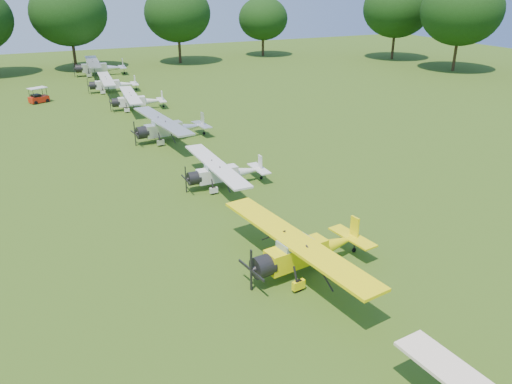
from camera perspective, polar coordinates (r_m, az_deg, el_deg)
ground at (r=30.13m, az=-3.05°, el=-1.98°), size 160.00×160.00×0.00m
tree_belt at (r=29.33m, az=3.14°, el=13.79°), size 137.36×130.27×14.52m
aircraft_2 at (r=23.55m, az=5.60°, el=-6.45°), size 6.57×10.43×2.05m
aircraft_3 at (r=33.17m, az=-3.77°, el=2.38°), size 5.70×9.05×1.79m
aircraft_4 at (r=43.50m, az=-9.92°, el=7.38°), size 6.63×10.55×2.07m
aircraft_5 at (r=55.02m, az=-13.58°, el=10.23°), size 5.82×9.27×1.82m
aircraft_6 at (r=64.77m, az=-16.23°, el=11.88°), size 6.00×9.56×1.88m
aircraft_7 at (r=76.81m, az=-17.61°, el=13.55°), size 7.26×11.57×2.27m
golf_cart at (r=61.72m, az=-23.62°, el=9.84°), size 2.27×1.87×1.69m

